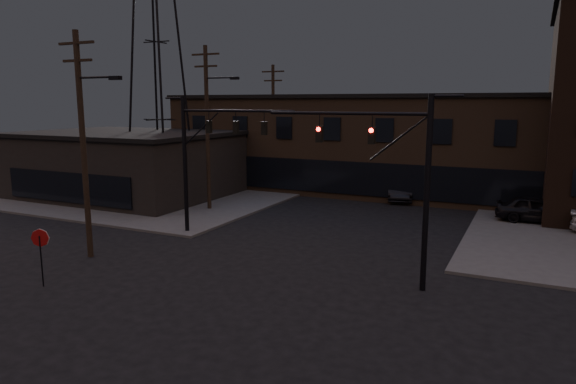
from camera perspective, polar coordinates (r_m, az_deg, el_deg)
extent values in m
plane|color=black|center=(20.56, -6.41, -11.99)|extent=(140.00, 140.00, 0.00)
cube|color=#474744|center=(50.48, -14.40, 0.98)|extent=(30.00, 30.00, 0.15)
cube|color=#4B3828|center=(45.43, 12.60, 5.07)|extent=(40.00, 12.00, 8.00)
cube|color=black|center=(44.40, -17.52, 2.80)|extent=(16.00, 12.00, 5.00)
cylinder|color=black|center=(21.26, 15.17, -0.31)|extent=(0.24, 0.24, 8.00)
cylinder|color=black|center=(21.85, 6.40, 8.68)|extent=(7.00, 0.14, 0.14)
cube|color=#FF140C|center=(21.53, 9.30, 6.20)|extent=(0.28, 0.22, 0.70)
cube|color=#FF140C|center=(22.30, 3.51, 6.43)|extent=(0.28, 0.22, 0.70)
cylinder|color=black|center=(30.45, -11.37, 2.84)|extent=(0.24, 0.24, 8.00)
cylinder|color=black|center=(28.26, -5.84, 8.96)|extent=(7.00, 0.14, 0.14)
cube|color=black|center=(29.24, -8.76, 7.16)|extent=(0.28, 0.22, 0.70)
cube|color=black|center=(28.29, -5.80, 7.13)|extent=(0.28, 0.22, 0.70)
cube|color=black|center=(27.42, -2.66, 7.09)|extent=(0.28, 0.22, 0.70)
cylinder|color=black|center=(23.96, -25.72, -6.95)|extent=(0.06, 0.06, 2.20)
cylinder|color=maroon|center=(23.72, -25.86, -4.63)|extent=(0.72, 0.33, 0.76)
cylinder|color=black|center=(26.87, -21.79, 4.62)|extent=(0.28, 0.28, 11.00)
cube|color=black|center=(26.92, -22.49, 15.05)|extent=(2.20, 0.12, 0.12)
cube|color=black|center=(26.85, -22.37, 13.36)|extent=(1.80, 0.12, 0.12)
cube|color=black|center=(25.16, -18.64, 11.92)|extent=(0.60, 0.25, 0.18)
cylinder|color=black|center=(36.61, -8.94, 6.83)|extent=(0.28, 0.28, 11.50)
cube|color=black|center=(36.70, -9.17, 14.88)|extent=(2.20, 0.12, 0.12)
cube|color=black|center=(36.64, -9.13, 13.63)|extent=(1.80, 0.12, 0.12)
cube|color=black|center=(35.34, -5.95, 12.46)|extent=(0.60, 0.25, 0.18)
cylinder|color=black|center=(47.44, -1.65, 7.32)|extent=(0.28, 0.28, 11.00)
cube|color=black|center=(47.47, -1.68, 13.24)|extent=(2.20, 0.12, 0.12)
cube|color=black|center=(47.43, -1.68, 12.27)|extent=(1.80, 0.12, 0.12)
imported|color=black|center=(36.17, 25.88, -1.72)|extent=(4.96, 2.25, 1.65)
imported|color=black|center=(41.67, 12.40, 0.29)|extent=(2.90, 5.41, 1.69)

